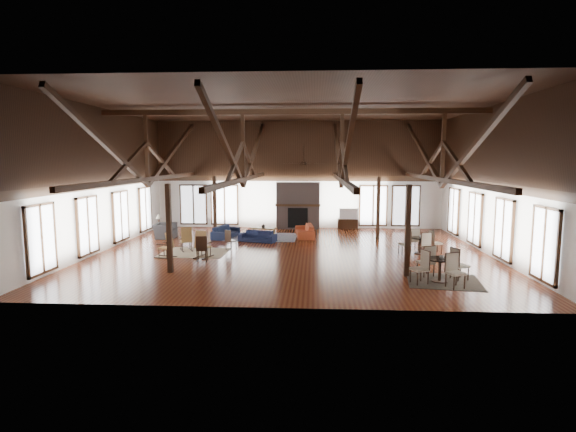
# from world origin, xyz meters

# --- Properties ---
(floor) EXTENTS (16.00, 16.00, 0.00)m
(floor) POSITION_xyz_m (0.00, 0.00, 0.00)
(floor) COLOR #662E15
(floor) RESTS_ON ground
(ceiling) EXTENTS (16.00, 14.00, 0.02)m
(ceiling) POSITION_xyz_m (0.00, 0.00, 6.00)
(ceiling) COLOR black
(ceiling) RESTS_ON wall_back
(wall_back) EXTENTS (16.00, 0.02, 6.00)m
(wall_back) POSITION_xyz_m (0.00, 7.00, 3.00)
(wall_back) COLOR white
(wall_back) RESTS_ON floor
(wall_front) EXTENTS (16.00, 0.02, 6.00)m
(wall_front) POSITION_xyz_m (0.00, -7.00, 3.00)
(wall_front) COLOR white
(wall_front) RESTS_ON floor
(wall_left) EXTENTS (0.02, 14.00, 6.00)m
(wall_left) POSITION_xyz_m (-8.00, 0.00, 3.00)
(wall_left) COLOR white
(wall_left) RESTS_ON floor
(wall_right) EXTENTS (0.02, 14.00, 6.00)m
(wall_right) POSITION_xyz_m (8.00, 0.00, 3.00)
(wall_right) COLOR white
(wall_right) RESTS_ON floor
(roof_truss) EXTENTS (15.60, 14.07, 3.14)m
(roof_truss) POSITION_xyz_m (0.00, 0.00, 4.03)
(roof_truss) COLOR #321B0D
(roof_truss) RESTS_ON wall_back
(post_grid) EXTENTS (8.16, 7.16, 3.05)m
(post_grid) POSITION_xyz_m (0.00, 0.00, 1.52)
(post_grid) COLOR #321B0D
(post_grid) RESTS_ON floor
(fireplace) EXTENTS (2.50, 0.69, 2.60)m
(fireplace) POSITION_xyz_m (0.00, 6.67, 1.29)
(fireplace) COLOR #66544E
(fireplace) RESTS_ON floor
(ceiling_fan) EXTENTS (1.60, 1.60, 0.75)m
(ceiling_fan) POSITION_xyz_m (0.50, -1.00, 3.73)
(ceiling_fan) COLOR black
(ceiling_fan) RESTS_ON roof_truss
(sofa_navy_front) EXTENTS (1.88, 1.16, 0.51)m
(sofa_navy_front) POSITION_xyz_m (-1.76, 2.49, 0.26)
(sofa_navy_front) COLOR black
(sofa_navy_front) RESTS_ON floor
(sofa_navy_left) EXTENTS (2.08, 1.19, 0.57)m
(sofa_navy_left) POSITION_xyz_m (-3.48, 3.56, 0.29)
(sofa_navy_left) COLOR #141C37
(sofa_navy_left) RESTS_ON floor
(sofa_orange) EXTENTS (2.17, 1.03, 0.61)m
(sofa_orange) POSITION_xyz_m (0.43, 3.96, 0.31)
(sofa_orange) COLOR #9B391E
(sofa_orange) RESTS_ON floor
(coffee_table) EXTENTS (1.34, 0.91, 0.47)m
(coffee_table) POSITION_xyz_m (-1.61, 3.86, 0.41)
(coffee_table) COLOR brown
(coffee_table) RESTS_ON floor
(vase) EXTENTS (0.24, 0.24, 0.20)m
(vase) POSITION_xyz_m (-1.62, 3.77, 0.57)
(vase) COLOR #B2B2B2
(vase) RESTS_ON coffee_table
(armchair) EXTENTS (1.17, 1.04, 0.73)m
(armchair) POSITION_xyz_m (-6.44, 3.17, 0.36)
(armchair) COLOR #2E2D30
(armchair) RESTS_ON floor
(side_table_lamp) EXTENTS (0.44, 0.44, 1.11)m
(side_table_lamp) POSITION_xyz_m (-7.02, 3.97, 0.42)
(side_table_lamp) COLOR black
(side_table_lamp) RESTS_ON floor
(rocking_chair_a) EXTENTS (0.73, 0.90, 1.02)m
(rocking_chair_a) POSITION_xyz_m (-4.49, 0.15, 0.48)
(rocking_chair_a) COLOR #A1773D
(rocking_chair_a) RESTS_ON floor
(rocking_chair_b) EXTENTS (0.69, 0.95, 1.10)m
(rocking_chair_b) POSITION_xyz_m (-3.48, -1.18, 0.52)
(rocking_chair_b) COLOR #A1773D
(rocking_chair_b) RESTS_ON floor
(rocking_chair_c) EXTENTS (0.87, 0.58, 1.04)m
(rocking_chair_c) POSITION_xyz_m (-4.85, -1.24, 0.49)
(rocking_chair_c) COLOR #A1773D
(rocking_chair_c) RESTS_ON floor
(side_chair_a) EXTENTS (0.52, 0.52, 0.88)m
(side_chair_a) POSITION_xyz_m (-2.68, 0.37, 0.51)
(side_chair_a) COLOR black
(side_chair_a) RESTS_ON floor
(side_chair_b) EXTENTS (0.47, 0.47, 1.00)m
(side_chair_b) POSITION_xyz_m (-3.32, -1.82, 0.58)
(side_chair_b) COLOR black
(side_chair_b) RESTS_ON floor
(cafe_table_near) EXTENTS (2.02, 2.02, 1.04)m
(cafe_table_near) POSITION_xyz_m (4.90, -4.15, 0.52)
(cafe_table_near) COLOR black
(cafe_table_near) RESTS_ON floor
(cafe_table_far) EXTENTS (1.86, 1.86, 0.95)m
(cafe_table_far) POSITION_xyz_m (5.28, 0.15, 0.47)
(cafe_table_far) COLOR black
(cafe_table_far) RESTS_ON floor
(cup_near) EXTENTS (0.17, 0.17, 0.11)m
(cup_near) POSITION_xyz_m (4.94, -4.19, 0.80)
(cup_near) COLOR #B2B2B2
(cup_near) RESTS_ON cafe_table_near
(cup_far) EXTENTS (0.16, 0.16, 0.11)m
(cup_far) POSITION_xyz_m (5.29, 0.11, 0.74)
(cup_far) COLOR #B2B2B2
(cup_far) RESTS_ON cafe_table_far
(tv_console) EXTENTS (1.11, 0.41, 0.55)m
(tv_console) POSITION_xyz_m (2.79, 6.75, 0.28)
(tv_console) COLOR black
(tv_console) RESTS_ON floor
(television) EXTENTS (1.05, 0.16, 0.60)m
(television) POSITION_xyz_m (2.83, 6.75, 0.85)
(television) COLOR #B2B2B2
(television) RESTS_ON tv_console
(rug_tan) EXTENTS (2.75, 2.19, 0.01)m
(rug_tan) POSITION_xyz_m (-4.06, -0.20, 0.01)
(rug_tan) COLOR tan
(rug_tan) RESTS_ON floor
(rug_navy) EXTENTS (3.50, 2.65, 0.01)m
(rug_navy) POSITION_xyz_m (-1.68, 3.73, 0.01)
(rug_navy) COLOR #171C42
(rug_navy) RESTS_ON floor
(rug_dark) EXTENTS (2.50, 2.32, 0.01)m
(rug_dark) POSITION_xyz_m (5.05, -4.11, 0.01)
(rug_dark) COLOR black
(rug_dark) RESTS_ON floor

